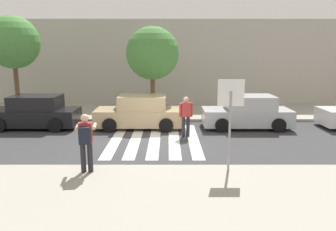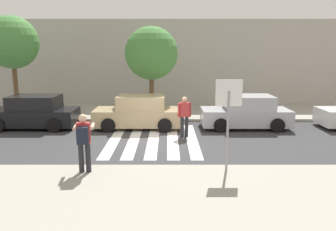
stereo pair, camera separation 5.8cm
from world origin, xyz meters
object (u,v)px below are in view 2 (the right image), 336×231
object	(u,v)px
stop_sign	(229,105)
photographer_with_backpack	(84,138)
street_tree_west	(12,43)
parked_car_tan	(139,113)
street_tree_center	(152,53)
parked_car_black	(34,113)
parked_car_silver	(246,113)
pedestrian_crossing	(185,114)

from	to	relation	value
stop_sign	photographer_with_backpack	bearing A→B (deg)	-177.59
street_tree_west	parked_car_tan	bearing A→B (deg)	-17.99
photographer_with_backpack	stop_sign	bearing A→B (deg)	2.41
photographer_with_backpack	street_tree_center	size ratio (longest dim) A/B	0.37
parked_car_black	parked_car_tan	world-z (taller)	same
parked_car_tan	parked_car_silver	size ratio (longest dim) A/B	1.00
stop_sign	photographer_with_backpack	world-z (taller)	stop_sign
parked_car_tan	street_tree_west	size ratio (longest dim) A/B	0.78
stop_sign	parked_car_tan	world-z (taller)	stop_sign
stop_sign	parked_car_silver	world-z (taller)	stop_sign
parked_car_silver	street_tree_west	bearing A→B (deg)	169.50
photographer_with_backpack	street_tree_west	distance (m)	10.47
parked_car_black	parked_car_silver	xyz separation A→B (m)	(10.06, 0.00, 0.00)
street_tree_center	photographer_with_backpack	bearing A→B (deg)	-100.79
stop_sign	parked_car_black	world-z (taller)	stop_sign
photographer_with_backpack	pedestrian_crossing	xyz separation A→B (m)	(3.12, 4.51, -0.19)
stop_sign	street_tree_west	world-z (taller)	street_tree_west
stop_sign	parked_car_silver	distance (m)	6.42
pedestrian_crossing	parked_car_silver	bearing A→B (deg)	28.44
pedestrian_crossing	parked_car_black	world-z (taller)	pedestrian_crossing
parked_car_black	street_tree_center	world-z (taller)	street_tree_center
pedestrian_crossing	street_tree_west	world-z (taller)	street_tree_west
stop_sign	parked_car_tan	size ratio (longest dim) A/B	0.66
photographer_with_backpack	parked_car_black	bearing A→B (deg)	122.78
photographer_with_backpack	street_tree_center	distance (m)	8.62
parked_car_black	street_tree_west	bearing A→B (deg)	128.51
photographer_with_backpack	parked_car_tan	world-z (taller)	photographer_with_backpack
pedestrian_crossing	parked_car_silver	distance (m)	3.42
pedestrian_crossing	parked_car_tan	size ratio (longest dim) A/B	0.42
street_tree_west	street_tree_center	world-z (taller)	street_tree_west
parked_car_tan	street_tree_center	size ratio (longest dim) A/B	0.87
parked_car_tan	stop_sign	bearing A→B (deg)	-62.46
parked_car_black	parked_car_tan	distance (m)	4.99
pedestrian_crossing	parked_car_silver	size ratio (longest dim) A/B	0.42
parked_car_silver	street_tree_center	xyz separation A→B (m)	(-4.56, 2.03, 2.74)
parked_car_silver	street_tree_center	world-z (taller)	street_tree_center
stop_sign	pedestrian_crossing	bearing A→B (deg)	103.42
photographer_with_backpack	pedestrian_crossing	size ratio (longest dim) A/B	1.00
stop_sign	pedestrian_crossing	size ratio (longest dim) A/B	1.56
stop_sign	street_tree_center	xyz separation A→B (m)	(-2.59, 7.98, 1.36)
parked_car_tan	parked_car_silver	bearing A→B (deg)	-0.00
street_tree_west	parked_car_black	bearing A→B (deg)	-51.49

